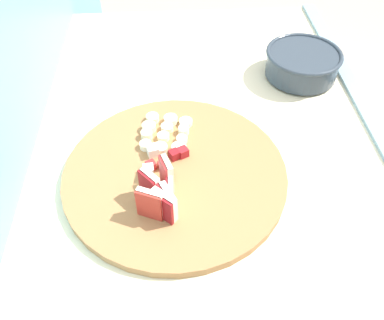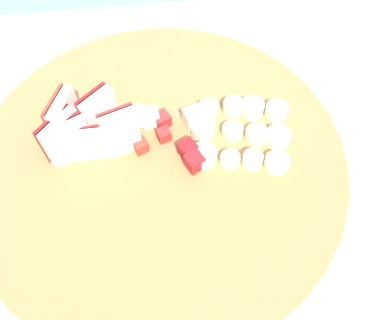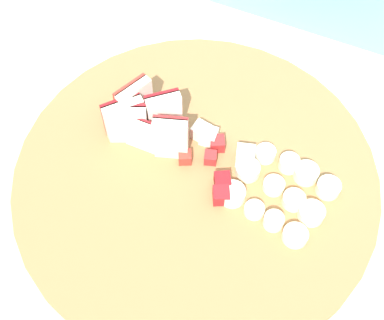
{
  "view_description": "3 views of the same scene",
  "coord_description": "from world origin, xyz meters",
  "px_view_note": "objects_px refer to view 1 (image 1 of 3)",
  "views": [
    {
      "loc": [
        -0.53,
        0.08,
        1.47
      ],
      "look_at": [
        -0.01,
        0.05,
        0.92
      ],
      "focal_mm": 37.66,
      "sensor_mm": 36.0,
      "label": 1
    },
    {
      "loc": [
        0.0,
        -0.16,
        1.29
      ],
      "look_at": [
        0.03,
        0.07,
        0.91
      ],
      "focal_mm": 37.95,
      "sensor_mm": 36.0,
      "label": 2
    },
    {
      "loc": [
        0.11,
        -0.2,
        1.44
      ],
      "look_at": [
        -0.01,
        0.09,
        0.92
      ],
      "focal_mm": 49.72,
      "sensor_mm": 36.0,
      "label": 3
    }
  ],
  "objects_px": {
    "apple_dice_pile": "(161,161)",
    "ceramic_bowl": "(302,63)",
    "cutting_board": "(175,174)",
    "banana_slice_rows": "(165,133)",
    "apple_wedge_fan": "(160,195)"
  },
  "relations": [
    {
      "from": "apple_dice_pile",
      "to": "ceramic_bowl",
      "type": "distance_m",
      "value": 0.46
    },
    {
      "from": "cutting_board",
      "to": "ceramic_bowl",
      "type": "bearing_deg",
      "value": -45.79
    },
    {
      "from": "banana_slice_rows",
      "to": "apple_dice_pile",
      "type": "bearing_deg",
      "value": 173.64
    },
    {
      "from": "cutting_board",
      "to": "ceramic_bowl",
      "type": "relative_size",
      "value": 2.34
    },
    {
      "from": "banana_slice_rows",
      "to": "ceramic_bowl",
      "type": "xyz_separation_m",
      "value": [
        0.22,
        -0.34,
        0.01
      ]
    },
    {
      "from": "cutting_board",
      "to": "apple_wedge_fan",
      "type": "distance_m",
      "value": 0.09
    },
    {
      "from": "apple_dice_pile",
      "to": "cutting_board",
      "type": "bearing_deg",
      "value": -122.6
    },
    {
      "from": "cutting_board",
      "to": "apple_wedge_fan",
      "type": "bearing_deg",
      "value": 161.57
    },
    {
      "from": "cutting_board",
      "to": "apple_dice_pile",
      "type": "bearing_deg",
      "value": 57.4
    },
    {
      "from": "apple_dice_pile",
      "to": "ceramic_bowl",
      "type": "bearing_deg",
      "value": -49.62
    },
    {
      "from": "apple_wedge_fan",
      "to": "apple_dice_pile",
      "type": "relative_size",
      "value": 1.16
    },
    {
      "from": "cutting_board",
      "to": "banana_slice_rows",
      "type": "bearing_deg",
      "value": 9.92
    },
    {
      "from": "apple_wedge_fan",
      "to": "apple_dice_pile",
      "type": "height_order",
      "value": "apple_wedge_fan"
    },
    {
      "from": "cutting_board",
      "to": "banana_slice_rows",
      "type": "height_order",
      "value": "banana_slice_rows"
    },
    {
      "from": "ceramic_bowl",
      "to": "cutting_board",
      "type": "bearing_deg",
      "value": 134.21
    }
  ]
}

